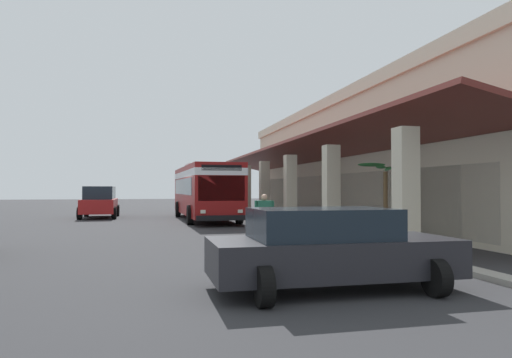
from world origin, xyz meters
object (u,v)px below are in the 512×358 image
(parked_suv_red, at_px, (100,202))
(potted_palm, at_px, (385,222))
(parked_sedan_charcoal, at_px, (329,248))
(pedestrian, at_px, (264,215))
(transit_bus, at_px, (205,188))

(parked_suv_red, height_order, potted_palm, potted_palm)
(parked_sedan_charcoal, height_order, parked_suv_red, parked_suv_red)
(parked_suv_red, distance_m, pedestrian, 16.73)
(transit_bus, height_order, parked_suv_red, transit_bus)
(transit_bus, distance_m, parked_sedan_charcoal, 19.35)
(parked_sedan_charcoal, xyz_separation_m, pedestrian, (-7.44, 0.66, 0.16))
(parked_sedan_charcoal, distance_m, parked_suv_red, 23.53)
(transit_bus, bearing_deg, pedestrian, 3.18)
(pedestrian, height_order, potted_palm, potted_palm)
(transit_bus, xyz_separation_m, potted_palm, (11.92, 5.18, -1.23))
(parked_sedan_charcoal, bearing_deg, parked_suv_red, -164.63)
(parked_sedan_charcoal, distance_m, pedestrian, 7.47)
(parked_suv_red, distance_m, potted_palm, 19.07)
(transit_bus, relative_size, parked_suv_red, 2.34)
(transit_bus, height_order, potted_palm, transit_bus)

